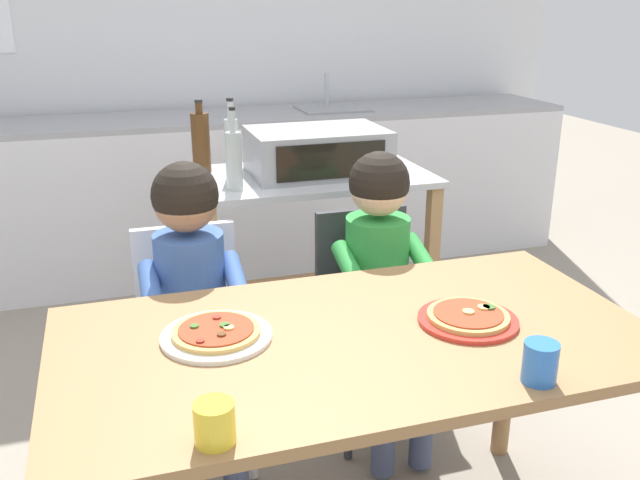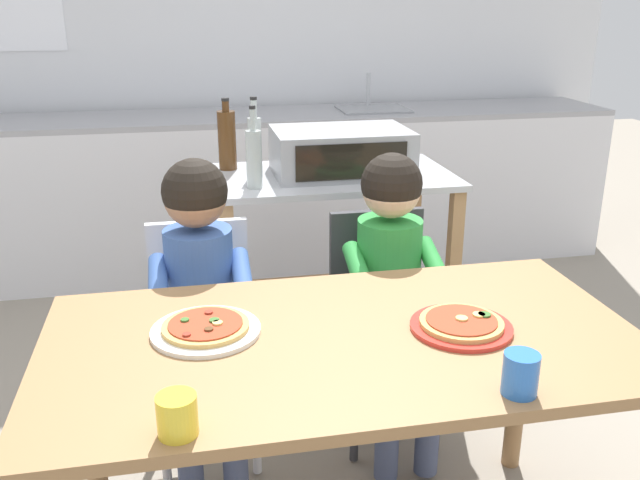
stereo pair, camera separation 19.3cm
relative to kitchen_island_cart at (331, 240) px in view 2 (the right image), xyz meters
name	(u,v)px [view 2 (the right image)]	position (x,y,z in m)	size (l,w,h in m)	color
ground_plane	(283,371)	(-0.22, -0.05, -0.57)	(11.12, 11.12, 0.00)	gray
back_wall_tiled	(236,30)	(-0.23, 1.68, 0.78)	(4.77, 0.14, 2.70)	silver
kitchen_counter	(249,191)	(-0.22, 1.27, -0.12)	(4.29, 0.60, 1.11)	silver
kitchen_island_cart	(331,240)	(0.00, 0.00, 0.00)	(0.98, 0.58, 0.86)	#B7BABF
toaster_oven	(341,152)	(0.04, 0.00, 0.38)	(0.54, 0.37, 0.18)	#999BA0
bottle_squat_spirits	(254,157)	(-0.33, -0.15, 0.41)	(0.06, 0.06, 0.31)	#ADB7B2
bottle_brown_beer	(227,139)	(-0.41, 0.17, 0.41)	(0.07, 0.07, 0.29)	#4C2D14
bottle_tall_green_wine	(255,145)	(-0.31, 0.01, 0.42)	(0.05, 0.05, 0.32)	#ADB7B2
dining_table	(343,370)	(-0.22, -1.16, 0.07)	(1.49, 0.79, 0.74)	olive
dining_chair_left	(203,324)	(-0.56, -0.49, -0.09)	(0.36, 0.36, 0.81)	silver
dining_chair_right	(382,308)	(0.08, -0.50, -0.09)	(0.36, 0.36, 0.81)	#333338
child_in_blue_striped_shirt	(200,279)	(-0.56, -0.61, 0.12)	(0.32, 0.42, 1.05)	#424C6B
child_in_green_shirt	(394,267)	(0.08, -0.61, 0.11)	(0.32, 0.42, 1.04)	#424C6B
pizza_plate_white	(206,329)	(-0.56, -1.07, 0.18)	(0.28, 0.28, 0.03)	white
pizza_plate_red_rimmed	(461,325)	(0.08, -1.18, 0.18)	(0.26, 0.26, 0.03)	red
drinking_cup_blue	(520,374)	(0.08, -1.49, 0.21)	(0.08, 0.08, 0.09)	blue
drinking_cup_yellow	(177,415)	(-0.63, -1.49, 0.21)	(0.08, 0.08, 0.08)	yellow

